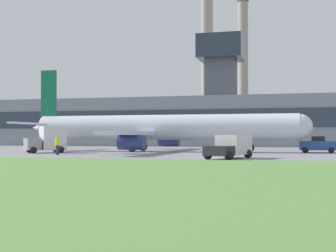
# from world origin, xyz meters

# --- Properties ---
(ground_plane) EXTENTS (400.00, 400.00, 0.00)m
(ground_plane) POSITION_xyz_m (0.00, 0.00, 0.00)
(ground_plane) COLOR gray
(terminal_building) EXTENTS (83.67, 15.34, 19.60)m
(terminal_building) POSITION_xyz_m (0.15, 31.82, 4.64)
(terminal_building) COLOR gray
(terminal_building) RESTS_ON ground_plane
(smokestack_left) EXTENTS (3.34, 3.34, 45.45)m
(smokestack_left) POSITION_xyz_m (-5.28, 62.53, 22.86)
(smokestack_left) COLOR gray
(smokestack_left) RESTS_ON ground_plane
(smokestack_right) EXTENTS (2.71, 2.71, 34.39)m
(smokestack_right) POSITION_xyz_m (3.82, 59.90, 17.31)
(smokestack_right) COLOR gray
(smokestack_right) RESTS_ON ground_plane
(airplane) EXTENTS (32.50, 27.18, 9.65)m
(airplane) POSITION_xyz_m (0.15, -0.82, 2.66)
(airplane) COLOR silver
(airplane) RESTS_ON ground_plane
(pushback_tug) EXTENTS (3.94, 2.85, 1.74)m
(pushback_tug) POSITION_xyz_m (17.39, 0.52, 0.79)
(pushback_tug) COLOR #2D4C93
(pushback_tug) RESTS_ON ground_plane
(baggage_truck) EXTENTS (3.43, 5.63, 1.86)m
(baggage_truck) POSITION_xyz_m (9.97, -14.67, 0.93)
(baggage_truck) COLOR #232328
(baggage_truck) RESTS_ON ground_plane
(fuel_truck) EXTENTS (4.36, 4.28, 2.79)m
(fuel_truck) POSITION_xyz_m (-10.13, -7.11, 1.33)
(fuel_truck) COLOR gray
(fuel_truck) RESTS_ON ground_plane
(ground_crew_person) EXTENTS (0.51, 0.51, 1.86)m
(ground_crew_person) POSITION_xyz_m (-6.69, -11.51, 0.95)
(ground_crew_person) COLOR #23283D
(ground_crew_person) RESTS_ON ground_plane
(traffic_cone_near_nose) EXTENTS (0.56, 0.56, 0.73)m
(traffic_cone_near_nose) POSITION_xyz_m (9.03, -9.21, 0.34)
(traffic_cone_near_nose) COLOR black
(traffic_cone_near_nose) RESTS_ON ground_plane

